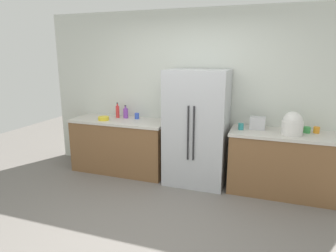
# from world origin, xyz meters

# --- Properties ---
(ground_plane) EXTENTS (10.28, 10.28, 0.00)m
(ground_plane) POSITION_xyz_m (0.00, 0.00, 0.00)
(ground_plane) COLOR slate
(kitchen_back_panel) EXTENTS (5.14, 0.10, 2.61)m
(kitchen_back_panel) POSITION_xyz_m (0.00, 1.91, 1.30)
(kitchen_back_panel) COLOR silver
(kitchen_back_panel) RESTS_ON ground_plane
(counter_left) EXTENTS (1.61, 0.65, 0.88)m
(counter_left) POSITION_xyz_m (-1.16, 1.54, 0.44)
(counter_left) COLOR brown
(counter_left) RESTS_ON ground_plane
(counter_right) EXTENTS (1.49, 0.65, 0.88)m
(counter_right) POSITION_xyz_m (1.39, 1.54, 0.44)
(counter_right) COLOR brown
(counter_right) RESTS_ON ground_plane
(refrigerator) EXTENTS (0.90, 0.68, 1.72)m
(refrigerator) POSITION_xyz_m (0.14, 1.51, 0.86)
(refrigerator) COLOR #B2B5BA
(refrigerator) RESTS_ON ground_plane
(toaster) EXTENTS (0.21, 0.15, 0.18)m
(toaster) POSITION_xyz_m (1.00, 1.64, 0.97)
(toaster) COLOR silver
(toaster) RESTS_ON counter_right
(rice_cooker) EXTENTS (0.28, 0.28, 0.31)m
(rice_cooker) POSITION_xyz_m (1.46, 1.49, 1.03)
(rice_cooker) COLOR silver
(rice_cooker) RESTS_ON counter_right
(bottle_a) EXTENTS (0.08, 0.08, 0.22)m
(bottle_a) POSITION_xyz_m (-1.13, 1.70, 0.97)
(bottle_a) COLOR purple
(bottle_a) RESTS_ON counter_left
(bottle_b) EXTENTS (0.06, 0.06, 0.26)m
(bottle_b) POSITION_xyz_m (-1.27, 1.68, 0.99)
(bottle_b) COLOR red
(bottle_b) RESTS_ON counter_left
(cup_a) EXTENTS (0.08, 0.08, 0.09)m
(cup_a) POSITION_xyz_m (0.79, 1.53, 0.93)
(cup_a) COLOR teal
(cup_a) RESTS_ON counter_right
(cup_b) EXTENTS (0.09, 0.09, 0.08)m
(cup_b) POSITION_xyz_m (1.66, 1.65, 0.92)
(cup_b) COLOR green
(cup_b) RESTS_ON counter_right
(cup_c) EXTENTS (0.07, 0.07, 0.10)m
(cup_c) POSITION_xyz_m (-0.92, 1.70, 0.93)
(cup_c) COLOR blue
(cup_c) RESTS_ON counter_left
(cup_d) EXTENTS (0.08, 0.08, 0.09)m
(cup_d) POSITION_xyz_m (1.78, 1.68, 0.93)
(cup_d) COLOR orange
(cup_d) RESTS_ON counter_right
(bowl_a) EXTENTS (0.18, 0.18, 0.06)m
(bowl_a) POSITION_xyz_m (-1.39, 1.43, 0.91)
(bowl_a) COLOR yellow
(bowl_a) RESTS_ON counter_left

